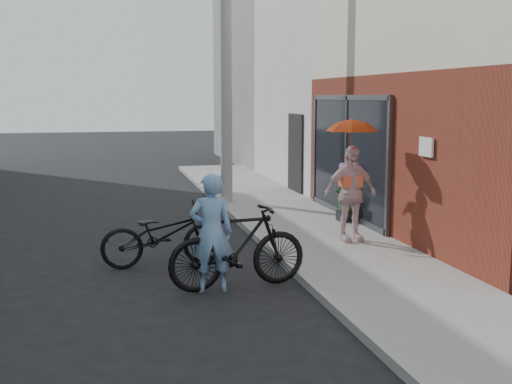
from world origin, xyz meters
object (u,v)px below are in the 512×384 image
object	(u,v)px
utility_pole	(226,57)
officer	(211,233)
bike_right	(238,247)
kimono_woman	(350,193)
planter	(347,216)
bike_left	(163,235)

from	to	relation	value
utility_pole	officer	size ratio (longest dim) A/B	4.36
officer	bike_right	distance (m)	0.43
utility_pole	officer	distance (m)	7.29
kimono_woman	utility_pole	bearing A→B (deg)	98.69
officer	bike_right	bearing A→B (deg)	-168.65
officer	kimono_woman	distance (m)	3.36
officer	planter	xyz separation A→B (m)	(3.38, 3.63, -0.58)
bike_right	kimono_woman	bearing A→B (deg)	-58.09
officer	bike_right	size ratio (longest dim) A/B	0.83
utility_pole	planter	size ratio (longest dim) A/B	18.69
officer	planter	size ratio (longest dim) A/B	4.28
bike_left	planter	size ratio (longest dim) A/B	5.06
utility_pole	bike_right	bearing A→B (deg)	-99.55
officer	bike_left	bearing A→B (deg)	-65.89
bike_right	planter	world-z (taller)	bike_right
bike_left	planter	distance (m)	4.48
utility_pole	bike_left	distance (m)	6.30
bike_left	officer	bearing A→B (deg)	-162.42
planter	officer	bearing A→B (deg)	-132.90
utility_pole	bike_left	bearing A→B (deg)	-111.03
utility_pole	kimono_woman	distance (m)	5.47
bike_right	planter	xyz separation A→B (m)	(3.01, 3.59, -0.36)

